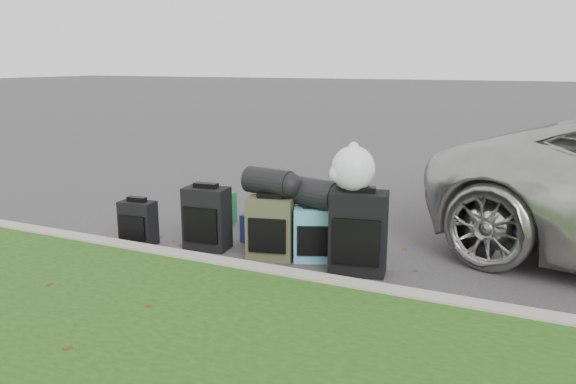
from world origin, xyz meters
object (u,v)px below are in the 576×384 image
at_px(suitcase_small_black, 138,223).
at_px(suitcase_teal, 313,235).
at_px(suitcase_olive, 271,228).
at_px(suitcase_large_black_right, 358,233).
at_px(tote_green, 220,208).
at_px(suitcase_large_black_left, 207,218).
at_px(tote_navy, 256,229).

distance_m(suitcase_small_black, suitcase_teal, 1.93).
height_order(suitcase_olive, suitcase_large_black_right, suitcase_large_black_right).
height_order(suitcase_small_black, suitcase_large_black_right, suitcase_large_black_right).
bearing_deg(suitcase_olive, tote_green, 128.61).
distance_m(suitcase_large_black_left, suitcase_large_black_right, 1.66).
height_order(suitcase_large_black_right, tote_navy, suitcase_large_black_right).
bearing_deg(suitcase_large_black_left, suitcase_olive, -4.94).
relative_size(suitcase_large_black_right, tote_navy, 2.53).
xyz_separation_m(suitcase_large_black_right, tote_navy, (-1.28, 0.39, -0.23)).
height_order(suitcase_teal, tote_navy, suitcase_teal).
height_order(suitcase_small_black, tote_green, suitcase_small_black).
height_order(tote_green, tote_navy, tote_green).
bearing_deg(suitcase_small_black, suitcase_large_black_right, -0.33).
distance_m(suitcase_olive, tote_navy, 0.56).
bearing_deg(suitcase_large_black_right, tote_green, 145.95).
distance_m(suitcase_small_black, tote_green, 1.14).
xyz_separation_m(suitcase_large_black_left, suitcase_large_black_right, (1.65, 0.00, 0.06)).
xyz_separation_m(suitcase_large_black_left, suitcase_teal, (1.16, 0.12, -0.06)).
distance_m(suitcase_olive, suitcase_teal, 0.43).
height_order(suitcase_large_black_left, tote_green, suitcase_large_black_left).
xyz_separation_m(suitcase_large_black_right, tote_green, (-2.05, 0.88, -0.20)).
distance_m(suitcase_olive, suitcase_large_black_right, 0.92).
xyz_separation_m(suitcase_small_black, tote_green, (0.36, 1.08, -0.05)).
bearing_deg(suitcase_small_black, suitcase_large_black_left, 9.53).
xyz_separation_m(suitcase_teal, tote_green, (-1.55, 0.76, -0.08)).
distance_m(suitcase_large_black_right, tote_green, 2.24).
bearing_deg(suitcase_large_black_right, tote_navy, 152.29).
bearing_deg(tote_green, suitcase_teal, -23.41).
height_order(suitcase_olive, tote_navy, suitcase_olive).
xyz_separation_m(suitcase_olive, tote_green, (-1.14, 0.87, -0.12)).
distance_m(tote_green, tote_navy, 0.91).
bearing_deg(tote_navy, suitcase_olive, -31.73).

